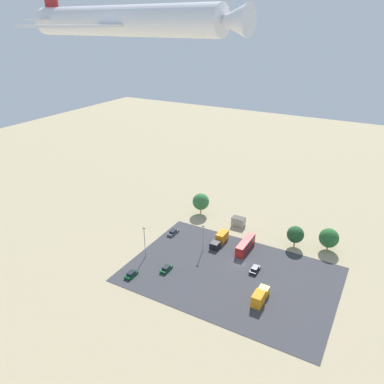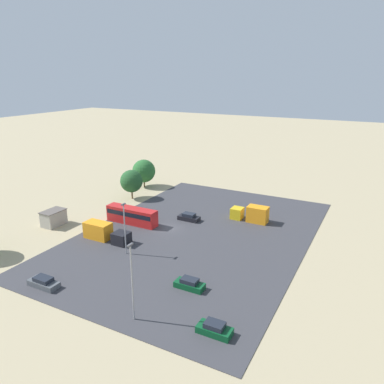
% 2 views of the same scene
% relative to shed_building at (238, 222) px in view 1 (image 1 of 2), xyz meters
% --- Properties ---
extents(ground_plane, '(400.00, 400.00, 0.00)m').
position_rel_shed_building_xyz_m(ground_plane, '(-9.05, 20.82, -1.54)').
color(ground_plane, tan).
extents(parking_lot_surface, '(57.38, 38.83, 0.08)m').
position_rel_shed_building_xyz_m(parking_lot_surface, '(-9.05, 26.93, -1.50)').
color(parking_lot_surface, '#38383D').
rests_on(parking_lot_surface, ground).
extents(shed_building, '(4.61, 3.06, 3.06)m').
position_rel_shed_building_xyz_m(shed_building, '(0.00, 0.00, 0.00)').
color(shed_building, '#9E998E').
rests_on(shed_building, ground).
extents(bus, '(2.45, 10.81, 3.22)m').
position_rel_shed_building_xyz_m(bus, '(-7.84, 13.06, 0.28)').
color(bus, red).
rests_on(bus, ground).
extents(parked_car_0, '(1.89, 4.07, 1.45)m').
position_rel_shed_building_xyz_m(parked_car_0, '(14.75, 41.29, -0.85)').
color(parked_car_0, '#0C4723').
rests_on(parked_car_0, ground).
extents(parked_car_1, '(1.83, 4.22, 1.45)m').
position_rel_shed_building_xyz_m(parked_car_1, '(7.68, 34.28, -0.85)').
color(parked_car_1, '#0C4723').
rests_on(parked_car_1, ground).
extents(parked_car_2, '(1.95, 4.42, 1.49)m').
position_rel_shed_building_xyz_m(parked_car_2, '(-14.49, 22.30, -0.84)').
color(parked_car_2, black).
rests_on(parked_car_2, ground).
extents(parked_car_3, '(1.89, 4.66, 1.41)m').
position_rel_shed_building_xyz_m(parked_car_3, '(16.78, 16.04, -0.87)').
color(parked_car_3, '#4C5156').
rests_on(parked_car_3, ground).
extents(parked_truck_0, '(2.58, 9.03, 2.98)m').
position_rel_shed_building_xyz_m(parked_truck_0, '(0.70, 13.34, -0.09)').
color(parked_truck_0, black).
rests_on(parked_truck_0, ground).
extents(parked_truck_1, '(2.51, 7.47, 3.24)m').
position_rel_shed_building_xyz_m(parked_truck_1, '(-20.00, 33.65, 0.02)').
color(parked_truck_1, gold).
rests_on(parked_truck_1, ground).
extents(tree_near_shed, '(6.13, 6.13, 7.94)m').
position_rel_shed_building_xyz_m(tree_near_shed, '(15.73, -1.66, 3.33)').
color(tree_near_shed, brown).
rests_on(tree_near_shed, ground).
extents(tree_apron_mid, '(6.00, 6.00, 7.24)m').
position_rel_shed_building_xyz_m(tree_apron_mid, '(-30.14, 0.55, 2.70)').
color(tree_apron_mid, brown).
rests_on(tree_apron_mid, ground).
extents(tree_apron_far, '(5.32, 5.32, 6.97)m').
position_rel_shed_building_xyz_m(tree_apron_far, '(-20.61, 3.65, 2.77)').
color(tree_apron_far, brown).
rests_on(tree_apron_far, ground).
extents(light_pole_lot_centre, '(0.90, 0.28, 9.98)m').
position_rel_shed_building_xyz_m(light_pole_lot_centre, '(16.89, 31.59, 3.97)').
color(light_pole_lot_centre, gray).
rests_on(light_pole_lot_centre, ground).
extents(light_pole_lot_edge, '(0.90, 0.28, 8.74)m').
position_rel_shed_building_xyz_m(light_pole_lot_edge, '(3.36, 20.09, 3.35)').
color(light_pole_lot_edge, gray).
rests_on(light_pole_lot_edge, ground).
extents(airplane, '(39.48, 32.28, 9.71)m').
position_rel_shed_building_xyz_m(airplane, '(-3.59, 58.69, 63.27)').
color(airplane, white).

